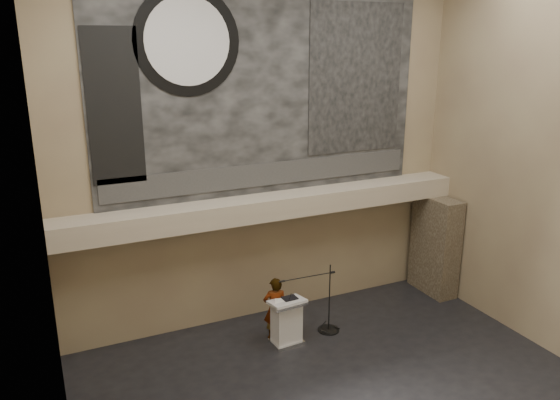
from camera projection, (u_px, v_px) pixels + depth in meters
name	position (u px, v px, depth m)	size (l,w,h in m)	color
floor	(349.00, 399.00, 10.63)	(10.00, 10.00, 0.00)	black
wall_back	(266.00, 149.00, 12.90)	(10.00, 0.02, 8.50)	#77634C
wall_front	(558.00, 277.00, 5.95)	(10.00, 0.02, 8.50)	#77634C
wall_left	(46.00, 231.00, 7.40)	(0.02, 8.00, 8.50)	#77634C
wall_right	(560.00, 163.00, 11.45)	(0.02, 8.00, 8.50)	#77634C
soffit	(273.00, 206.00, 12.92)	(10.00, 0.80, 0.50)	tan
sprinkler_left	(209.00, 227.00, 12.31)	(0.04, 0.04, 0.06)	#B2893D
sprinkler_right	(342.00, 208.00, 13.73)	(0.04, 0.04, 0.06)	#B2893D
banner	(266.00, 87.00, 12.46)	(8.00, 0.05, 5.00)	black
banner_text_strip	(267.00, 174.00, 13.01)	(7.76, 0.02, 0.55)	#2D2D2D
banner_clock_rim	(187.00, 41.00, 11.41)	(2.30, 2.30, 0.02)	black
banner_clock_face	(188.00, 41.00, 11.40)	(1.84, 1.84, 0.02)	silver
banner_building_print	(356.00, 79.00, 13.37)	(2.60, 0.02, 3.60)	black
banner_brick_print	(114.00, 108.00, 11.14)	(1.10, 0.02, 3.20)	black
stone_pier	(435.00, 245.00, 14.87)	(0.60, 1.40, 2.70)	#3D3326
lectern	(287.00, 322.00, 12.44)	(0.82, 0.61, 1.14)	silver
binder	(290.00, 298.00, 12.32)	(0.32, 0.26, 0.04)	black
papers	(280.00, 302.00, 12.20)	(0.22, 0.31, 0.01)	silver
speaker_person	(275.00, 309.00, 12.59)	(0.56, 0.37, 1.53)	silver
mic_stand	(327.00, 321.00, 13.06)	(1.55, 0.52, 1.71)	black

